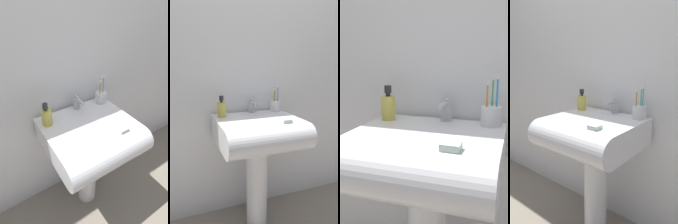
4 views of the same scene
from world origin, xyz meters
TOP-DOWN VIEW (x-y plane):
  - ground_plane at (0.00, 0.00)m, footprint 6.00×6.00m
  - wall_back at (0.00, 0.27)m, footprint 5.00×0.05m
  - sink_pedestal at (0.00, 0.00)m, footprint 0.16×0.16m
  - sink_basin at (0.00, -0.06)m, footprint 0.58×0.55m
  - faucet at (0.03, 0.18)m, footprint 0.05×0.14m
  - toothbrush_cup at (0.23, 0.16)m, footprint 0.08×0.08m
  - soap_bottle at (-0.23, 0.12)m, footprint 0.06×0.06m
  - bar_soap at (0.14, -0.18)m, footprint 0.06×0.06m

SIDE VIEW (x-z plane):
  - ground_plane at x=0.00m, z-range 0.00..0.00m
  - sink_pedestal at x=0.00m, z-range 0.00..0.68m
  - sink_basin at x=0.00m, z-range 0.68..0.86m
  - bar_soap at x=0.14m, z-range 0.86..0.88m
  - toothbrush_cup at x=0.23m, z-range 0.80..1.01m
  - faucet at x=0.03m, z-range 0.86..0.96m
  - soap_bottle at x=-0.23m, z-range 0.84..1.00m
  - wall_back at x=0.00m, z-range 0.00..2.40m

